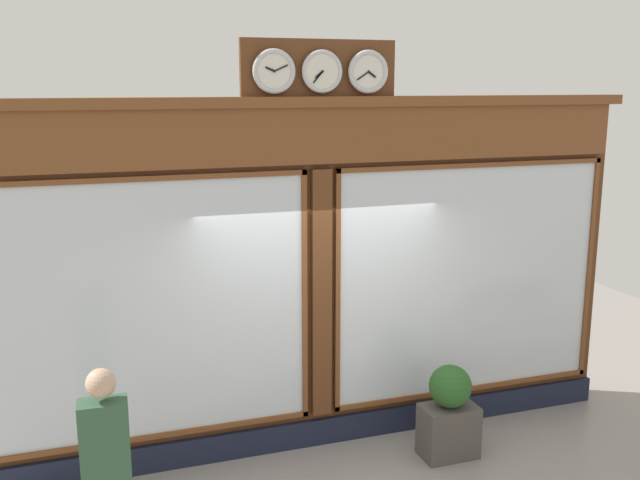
% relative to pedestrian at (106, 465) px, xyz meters
% --- Properties ---
extents(shop_facade, '(6.88, 0.42, 4.12)m').
position_rel_pedestrian_xyz_m(shop_facade, '(-2.19, -1.60, 0.88)').
color(shop_facade, '#5B3319').
rests_on(shop_facade, ground_plane).
extents(pedestrian, '(0.37, 0.24, 1.69)m').
position_rel_pedestrian_xyz_m(pedestrian, '(0.00, 0.00, 0.00)').
color(pedestrian, '#1C2F21').
rests_on(pedestrian, ground_plane).
extents(planter_box, '(0.56, 0.36, 0.54)m').
position_rel_pedestrian_xyz_m(planter_box, '(-3.33, -0.80, -0.66)').
color(planter_box, '#4C4742').
rests_on(planter_box, ground_plane).
extents(planter_shrub, '(0.43, 0.43, 0.43)m').
position_rel_pedestrian_xyz_m(planter_shrub, '(-3.33, -0.80, -0.18)').
color(planter_shrub, '#285623').
rests_on(planter_shrub, planter_box).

